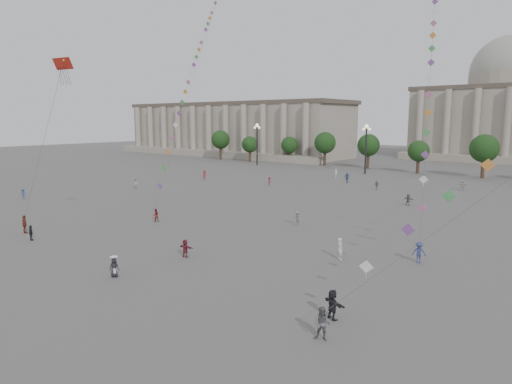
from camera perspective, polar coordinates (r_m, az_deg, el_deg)
The scene contains 27 objects.
ground at distance 37.22m, azimuth -13.70°, elevation -9.54°, with size 360.00×360.00×0.00m, color #595754.
hall_west at distance 154.65m, azimuth -3.01°, elevation 7.85°, with size 84.00×26.22×17.20m.
hall_central at distance 153.05m, azimuth 28.65°, elevation 8.93°, with size 48.30×34.30×35.50m.
tree_row at distance 103.32m, azimuth 23.05°, elevation 4.85°, with size 137.12×5.12×8.00m.
lamp_post_far_west at distance 117.05m, azimuth 0.14°, elevation 6.95°, with size 2.00×0.90×10.65m.
lamp_post_mid_west at distance 101.02m, azimuth 13.60°, elevation 6.35°, with size 2.00×0.90×10.65m.
person_crowd_0 at distance 86.51m, azimuth 11.30°, elevation 1.76°, with size 1.12×0.47×1.92m, color #38507E.
person_crowd_1 at distance 79.94m, azimuth -14.73°, elevation 1.05°, with size 0.94×0.73×1.93m, color beige.
person_crowd_2 at distance 89.60m, azimuth -6.44°, elevation 2.12°, with size 1.22×0.70×1.89m, color maroon.
person_crowd_3 at distance 28.06m, azimuth 9.54°, elevation -13.70°, with size 1.69×0.54×1.82m, color black.
person_crowd_4 at distance 83.35m, azimuth 24.40°, elevation 0.79°, with size 1.61×0.51×1.74m, color #B9B8B5.
person_crowd_5 at distance 75.61m, azimuth -27.09°, elevation -0.22°, with size 1.04×0.60×1.61m, color #354A78.
person_crowd_6 at distance 51.05m, azimuth 5.18°, elevation -3.28°, with size 1.06×0.61×1.65m, color slate.
person_crowd_10 at distance 93.58m, azimuth 9.98°, elevation 2.32°, with size 0.67×0.44×1.84m, color silver.
person_crowd_12 at distance 66.14m, azimuth 18.49°, elevation -0.90°, with size 1.48×0.47×1.59m, color slate.
person_crowd_13 at distance 39.38m, azimuth 10.46°, elevation -6.97°, with size 0.68×0.44×1.86m, color white.
person_crowd_16 at distance 79.53m, azimuth 14.84°, elevation 0.87°, with size 0.91×0.38×1.55m, color slate.
person_crowd_17 at distance 80.90m, azimuth 1.70°, elevation 1.33°, with size 1.05×0.60×1.62m, color maroon.
tourist_0 at distance 53.11m, azimuth -26.95°, elevation -3.61°, with size 1.12×0.47×1.91m, color maroon.
tourist_1 at distance 49.75m, azimuth -26.31°, elevation -4.60°, with size 0.89×0.37×1.52m, color black.
tourist_2 at distance 39.84m, azimuth -8.83°, elevation -6.97°, with size 1.45×0.46×1.56m, color maroon.
kite_flyer_0 at distance 54.05m, azimuth -12.42°, elevation -2.84°, with size 0.73×0.57×1.50m, color maroon.
kite_flyer_1 at distance 40.10m, azimuth 19.70°, elevation -7.12°, with size 1.16×0.67×1.79m, color navy.
kite_flyer_2 at distance 25.58m, azimuth 8.30°, elevation -15.99°, with size 0.90×0.70×1.84m, color #57585B.
hat_person at distance 36.20m, azimuth -17.30°, elevation -8.89°, with size 0.86×0.77×1.69m.
dragon_kite at distance 46.63m, azimuth -22.96°, elevation 13.56°, with size 4.64×1.22×16.74m.
kite_train_west at distance 74.25m, azimuth -7.62°, elevation 15.50°, with size 22.50×33.38×53.25m.
Camera 1 is at (28.28, -21.18, 11.72)m, focal length 32.00 mm.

